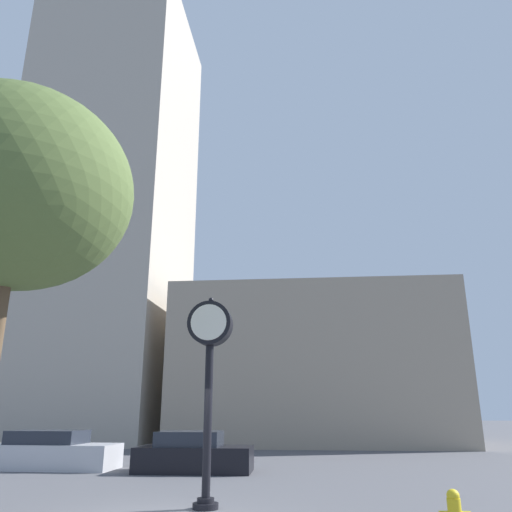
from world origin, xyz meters
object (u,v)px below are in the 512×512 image
car_black (194,454)px  fire_hydrant_near (455,510)px  street_clock (210,351)px  car_silver (51,452)px  bare_tree (19,190)px

car_black → fire_hydrant_near: car_black is taller
fire_hydrant_near → street_clock: bearing=160.5°
street_clock → car_silver: bearing=135.5°
car_silver → bare_tree: size_ratio=0.59×
street_clock → fire_hydrant_near: 5.84m
car_silver → car_black: 5.32m
street_clock → car_silver: (-7.00, 6.87, -2.77)m
fire_hydrant_near → bare_tree: bare_tree is taller
car_silver → car_black: bearing=-2.6°
street_clock → bare_tree: bare_tree is taller
fire_hydrant_near → car_silver: bearing=143.9°
fire_hydrant_near → bare_tree: (-7.86, -1.71, 5.67)m
street_clock → car_silver: street_clock is taller
car_silver → car_black: size_ratio=1.19×
car_black → bare_tree: (-1.43, -9.89, 5.45)m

